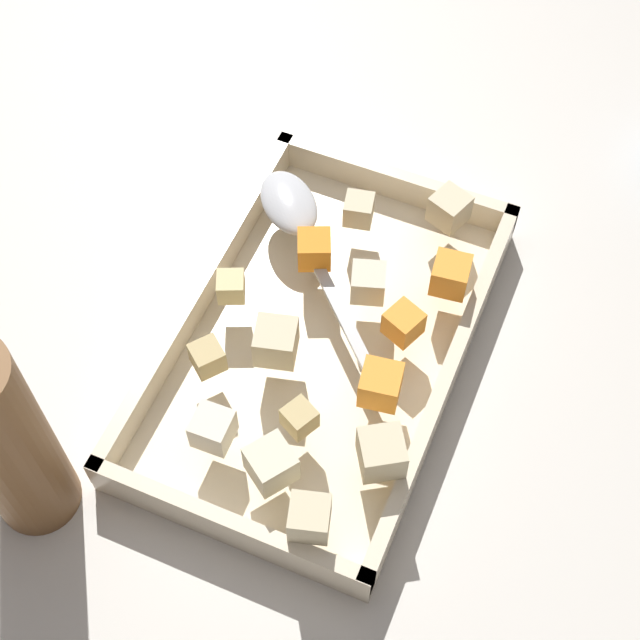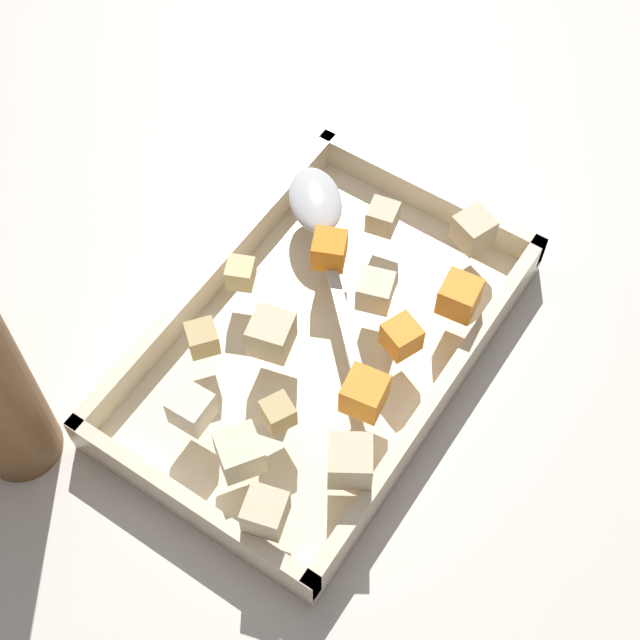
{
  "view_description": "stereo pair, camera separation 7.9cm",
  "coord_description": "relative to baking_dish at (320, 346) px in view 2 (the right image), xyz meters",
  "views": [
    {
      "loc": [
        0.39,
        0.17,
        0.73
      ],
      "look_at": [
        0.0,
        0.01,
        0.06
      ],
      "focal_mm": 54.02,
      "sensor_mm": 36.0,
      "label": 1
    },
    {
      "loc": [
        0.35,
        0.24,
        0.73
      ],
      "look_at": [
        0.0,
        0.01,
        0.06
      ],
      "focal_mm": 54.02,
      "sensor_mm": 36.0,
      "label": 2
    }
  ],
  "objects": [
    {
      "name": "potato_chunk_near_spoon",
      "position": [
        -0.15,
        0.06,
        0.05
      ],
      "size": [
        0.04,
        0.04,
        0.03
      ],
      "primitive_type": "cube",
      "rotation": [
        0.0,
        0.0,
        4.35
      ],
      "color": "beige",
      "rests_on": "baking_dish"
    },
    {
      "name": "potato_chunk_mid_right",
      "position": [
        -0.12,
        -0.01,
        0.05
      ],
      "size": [
        0.03,
        0.03,
        0.03
      ],
      "primitive_type": "cube",
      "rotation": [
        0.0,
        0.0,
        0.21
      ],
      "color": "beige",
      "rests_on": "baking_dish"
    },
    {
      "name": "potato_chunk_under_handle",
      "position": [
        0.09,
        0.09,
        0.05
      ],
      "size": [
        0.05,
        0.05,
        0.03
      ],
      "primitive_type": "cube",
      "rotation": [
        0.0,
        0.0,
        3.7
      ],
      "color": "beige",
      "rests_on": "baking_dish"
    },
    {
      "name": "carrot_chunk_back_center",
      "position": [
        -0.02,
        0.07,
        0.05
      ],
      "size": [
        0.03,
        0.03,
        0.03
      ],
      "primitive_type": "cube",
      "rotation": [
        0.0,
        0.0,
        2.75
      ],
      "color": "orange",
      "rests_on": "baking_dish"
    },
    {
      "name": "serving_spoon",
      "position": [
        -0.09,
        -0.06,
        0.04
      ],
      "size": [
        0.2,
        0.2,
        0.02
      ],
      "rotation": [
        0.0,
        0.0,
        0.79
      ],
      "color": "silver",
      "rests_on": "baking_dish"
    },
    {
      "name": "ground_plane",
      "position": [
        -0.0,
        -0.01,
        -0.01
      ],
      "size": [
        4.0,
        4.0,
        0.0
      ],
      "primitive_type": "plane",
      "color": "beige"
    },
    {
      "name": "potato_chunk_corner_ne",
      "position": [
        0.13,
        0.02,
        0.05
      ],
      "size": [
        0.04,
        0.04,
        0.03
      ],
      "primitive_type": "cube",
      "rotation": [
        0.0,
        0.0,
        2.53
      ],
      "color": "beige",
      "rests_on": "baking_dish"
    },
    {
      "name": "potato_chunk_front_center",
      "position": [
        -0.0,
        -0.08,
        0.04
      ],
      "size": [
        0.03,
        0.03,
        0.02
      ],
      "primitive_type": "cube",
      "rotation": [
        0.0,
        0.0,
        3.56
      ],
      "color": "#E0CC89",
      "rests_on": "baking_dish"
    },
    {
      "name": "parsnip_chunk_far_left",
      "position": [
        0.12,
        -0.04,
        0.05
      ],
      "size": [
        0.03,
        0.03,
        0.03
      ],
      "primitive_type": "cube",
      "rotation": [
        0.0,
        0.0,
        0.03
      ],
      "color": "silver",
      "rests_on": "baking_dish"
    },
    {
      "name": "potato_chunk_corner_nw",
      "position": [
        0.04,
        -0.02,
        0.05
      ],
      "size": [
        0.04,
        0.04,
        0.03
      ],
      "primitive_type": "cube",
      "rotation": [
        0.0,
        0.0,
        3.4
      ],
      "color": "beige",
      "rests_on": "baking_dish"
    },
    {
      "name": "potato_chunk_center",
      "position": [
        0.07,
        -0.07,
        0.04
      ],
      "size": [
        0.03,
        0.03,
        0.02
      ],
      "primitive_type": "cube",
      "rotation": [
        0.0,
        0.0,
        4.04
      ],
      "color": "tan",
      "rests_on": "baking_dish"
    },
    {
      "name": "carrot_chunk_heap_top",
      "position": [
        0.04,
        0.07,
        0.05
      ],
      "size": [
        0.04,
        0.04,
        0.03
      ],
      "primitive_type": "cube",
      "rotation": [
        0.0,
        0.0,
        3.3
      ],
      "color": "orange",
      "rests_on": "baking_dish"
    },
    {
      "name": "potato_chunk_near_left",
      "position": [
        0.09,
        0.02,
        0.04
      ],
      "size": [
        0.03,
        0.03,
        0.02
      ],
      "primitive_type": "cube",
      "rotation": [
        0.0,
        0.0,
        2.67
      ],
      "color": "tan",
      "rests_on": "baking_dish"
    },
    {
      "name": "baking_dish",
      "position": [
        0.0,
        0.0,
        0.0
      ],
      "size": [
        0.37,
        0.24,
        0.05
      ],
      "color": "beige",
      "rests_on": "ground_plane"
    },
    {
      "name": "potato_chunk_rim_edge",
      "position": [
        0.16,
        0.06,
        0.05
      ],
      "size": [
        0.04,
        0.04,
        0.03
      ],
      "primitive_type": "cube",
      "rotation": [
        0.0,
        0.0,
        4.99
      ],
      "color": "beige",
      "rests_on": "baking_dish"
    },
    {
      "name": "parsnip_chunk_far_right",
      "position": [
        -0.05,
        0.02,
        0.05
      ],
      "size": [
        0.04,
        0.04,
        0.03
      ],
      "primitive_type": "cube",
      "rotation": [
        0.0,
        0.0,
        3.45
      ],
      "color": "beige",
      "rests_on": "baking_dish"
    },
    {
      "name": "carrot_chunk_near_right",
      "position": [
        -0.06,
        -0.03,
        0.05
      ],
      "size": [
        0.04,
        0.04,
        0.03
      ],
      "primitive_type": "cube",
      "rotation": [
        0.0,
        0.0,
        1.98
      ],
      "color": "orange",
      "rests_on": "baking_dish"
    },
    {
      "name": "carrot_chunk_corner_sw",
      "position": [
        -0.08,
        0.09,
        0.05
      ],
      "size": [
        0.03,
        0.03,
        0.03
      ],
      "primitive_type": "cube",
      "rotation": [
        0.0,
        0.0,
        0.12
      ],
      "color": "orange",
      "rests_on": "baking_dish"
    }
  ]
}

